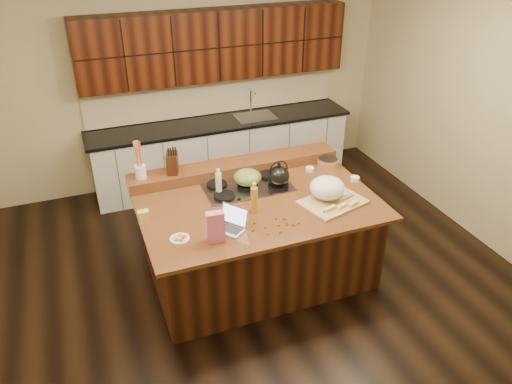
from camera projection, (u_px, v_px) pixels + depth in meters
name	position (u px, v px, depth m)	size (l,w,h in m)	color
room	(258.00, 163.00, 4.86)	(5.52, 5.02, 2.72)	black
island	(258.00, 238.00, 5.30)	(2.40, 1.60, 0.92)	black
back_ledge	(235.00, 167.00, 5.61)	(2.40, 0.30, 0.12)	black
cooktop	(248.00, 186.00, 5.31)	(0.92, 0.52, 0.05)	gray
back_counter	(220.00, 117.00, 6.94)	(3.70, 0.66, 2.40)	silver
kettle	(279.00, 176.00, 5.23)	(0.23, 0.23, 0.21)	black
green_bowl	(248.00, 177.00, 5.25)	(0.29, 0.29, 0.16)	#59732E
laptop	(231.00, 222.00, 4.63)	(0.35, 0.37, 0.20)	#B7B7BC
oil_bottle	(254.00, 200.00, 4.83)	(0.07, 0.07, 0.27)	#BD8B21
vinegar_bottle	(219.00, 184.00, 5.12)	(0.06, 0.06, 0.25)	silver
wooden_tray	(329.00, 191.00, 5.03)	(0.71, 0.60, 0.25)	tan
ramekin_a	(342.00, 195.00, 5.14)	(0.10, 0.10, 0.04)	white
ramekin_b	(355.00, 179.00, 5.44)	(0.10, 0.10, 0.04)	white
ramekin_c	(310.00, 169.00, 5.64)	(0.10, 0.10, 0.04)	white
strainer_bowl	(328.00, 163.00, 5.72)	(0.24, 0.24, 0.09)	#996B3F
kitchen_timer	(325.00, 211.00, 4.84)	(0.08, 0.08, 0.07)	silver
pink_bag	(215.00, 227.00, 4.40)	(0.16, 0.08, 0.29)	#D8669A
candy_plate	(180.00, 239.00, 4.49)	(0.18, 0.18, 0.01)	white
package_box	(144.00, 217.00, 4.68)	(0.10, 0.07, 0.14)	gold
utensil_crock	(141.00, 172.00, 5.22)	(0.12, 0.12, 0.14)	white
knife_block	(172.00, 163.00, 5.30)	(0.11, 0.19, 0.23)	black
gumdrop_0	(276.00, 219.00, 4.77)	(0.02, 0.02, 0.02)	red
gumdrop_1	(285.00, 219.00, 4.77)	(0.02, 0.02, 0.02)	#198C26
gumdrop_2	(284.00, 219.00, 4.77)	(0.02, 0.02, 0.02)	red
gumdrop_3	(280.00, 232.00, 4.57)	(0.02, 0.02, 0.02)	#198C26
gumdrop_4	(287.00, 223.00, 4.70)	(0.02, 0.02, 0.02)	red
gumdrop_5	(299.00, 223.00, 4.70)	(0.02, 0.02, 0.02)	#198C26
gumdrop_6	(281.00, 231.00, 4.58)	(0.02, 0.02, 0.02)	red
gumdrop_7	(252.00, 230.00, 4.60)	(0.02, 0.02, 0.02)	#198C26
gumdrop_8	(253.00, 230.00, 4.61)	(0.02, 0.02, 0.02)	red
gumdrop_9	(267.00, 234.00, 4.55)	(0.02, 0.02, 0.02)	#198C26
gumdrop_10	(287.00, 225.00, 4.68)	(0.02, 0.02, 0.02)	red
gumdrop_11	(255.00, 223.00, 4.70)	(0.02, 0.02, 0.02)	#198C26
gumdrop_12	(266.00, 227.00, 4.64)	(0.02, 0.02, 0.02)	red
gumdrop_13	(278.00, 225.00, 4.67)	(0.02, 0.02, 0.02)	#198C26
gumdrop_14	(293.00, 225.00, 4.67)	(0.02, 0.02, 0.02)	red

